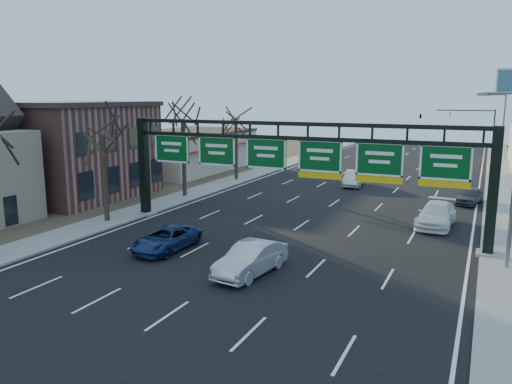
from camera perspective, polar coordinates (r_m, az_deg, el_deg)
The scene contains 18 objects.
ground at distance 25.90m, azimuth -2.36°, elevation -8.87°, with size 160.00×160.00×0.00m, color black.
sidewalk_left at distance 48.85m, azimuth -4.95°, elevation 0.60°, with size 3.00×120.00×0.12m, color gray.
sidewalk_right at distance 42.56m, azimuth 26.53°, elevation -2.06°, with size 3.00×120.00×0.12m, color gray.
dirt_strip_left at distance 55.88m, azimuth -15.87°, elevation 1.49°, with size 21.00×120.00×0.06m, color #473D2B.
lane_markings at distance 44.00m, azimuth 9.67°, elevation -0.74°, with size 21.60×120.00×0.01m, color white.
sign_gantry at distance 31.90m, azimuth 4.45°, elevation 3.43°, with size 24.60×1.20×7.20m.
brick_block at distance 46.45m, azimuth -20.08°, elevation 4.56°, with size 10.40×12.40×8.30m.
cream_strip at distance 60.62m, azimuth -7.88°, elevation 4.73°, with size 10.90×18.40×4.70m.
tree_gantry at distance 35.91m, azimuth -17.24°, elevation 7.79°, with size 3.60×3.60×8.48m.
tree_mid at distance 43.82m, azimuth -8.41°, elevation 9.60°, with size 3.60×3.60×9.24m.
tree_far at distance 52.48m, azimuth -2.33°, elevation 9.49°, with size 3.60×3.60×8.86m.
streetlight_far at distance 61.75m, azimuth 26.24°, elevation 6.37°, with size 2.15×0.22×9.00m.
traffic_signal_mast at distance 76.90m, azimuth 21.01°, elevation 7.75°, with size 10.16×0.54×7.00m.
car_blue_suv at distance 29.34m, azimuth -10.22°, elevation -5.28°, with size 2.21×4.79×1.33m, color navy.
car_silver_sedan at distance 25.03m, azimuth -0.59°, elevation -7.66°, with size 1.67×4.78×1.58m, color #BCBDC2.
car_white_wagon at distance 36.25m, azimuth 19.92°, elevation -2.46°, with size 2.22×5.47×1.59m, color white.
car_grey_far at distance 44.71m, azimuth 23.23°, elevation -0.41°, with size 1.60×3.98×1.36m, color #3E4043.
car_silver_distant at distance 50.29m, azimuth 11.15°, elevation 1.54°, with size 1.62×4.65×1.53m, color silver.
Camera 1 is at (11.24, -21.63, 8.75)m, focal length 35.00 mm.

